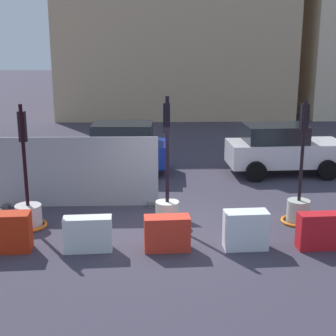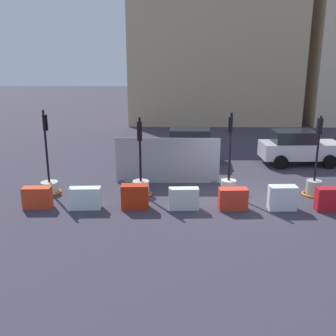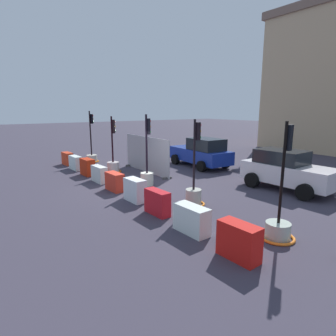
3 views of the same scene
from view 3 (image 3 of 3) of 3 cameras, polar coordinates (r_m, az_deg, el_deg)
name	(u,v)px [view 3 (image 3 of 3)]	position (r m, az deg, el deg)	size (l,w,h in m)	color
ground_plane	(140,186)	(13.30, -5.59, -3.59)	(120.00, 120.00, 0.00)	#3B3644
traffic_light_0	(92,155)	(19.69, -14.96, 2.52)	(0.90, 0.90, 3.34)	beige
traffic_light_1	(113,164)	(16.27, -10.88, 0.82)	(0.89, 0.89, 3.10)	beige
traffic_light_2	(147,172)	(13.26, -4.19, -0.78)	(0.60, 0.60, 3.26)	silver
traffic_light_3	(194,191)	(10.63, 5.16, -4.66)	(0.86, 0.86, 3.15)	#B1B2A5
traffic_light_4	(278,224)	(8.50, 21.17, -10.44)	(0.95, 0.95, 3.22)	#ABB9AA
construction_barrier_0	(67,159)	(19.15, -19.42, 1.78)	(1.03, 0.49, 0.79)	red
construction_barrier_1	(76,163)	(17.49, -17.97, 0.99)	(1.14, 0.47, 0.80)	white
construction_barrier_2	(87,167)	(15.84, -15.77, 0.19)	(1.00, 0.52, 0.89)	red
construction_barrier_3	(99,174)	(14.22, -13.55, -1.20)	(1.09, 0.44, 0.79)	silver
construction_barrier_4	(115,182)	(12.64, -10.59, -2.71)	(1.04, 0.50, 0.79)	red
construction_barrier_5	(135,190)	(11.11, -6.60, -4.38)	(1.00, 0.52, 0.88)	white
construction_barrier_6	(157,202)	(9.70, -2.14, -6.88)	(1.05, 0.44, 0.83)	red
construction_barrier_7	(192,219)	(8.36, 4.73, -10.18)	(1.16, 0.53, 0.80)	silver
construction_barrier_8	(239,241)	(7.19, 13.96, -14.01)	(1.05, 0.52, 0.88)	red
car_white_van	(287,170)	(13.52, 22.57, -0.40)	(3.99, 2.15, 1.73)	silver
car_blue_estate	(201,153)	(17.57, 6.64, 3.07)	(4.34, 2.22, 1.76)	navy
site_fence_panel	(146,155)	(15.98, -4.36, 2.56)	(4.47, 0.50, 1.99)	#95969F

